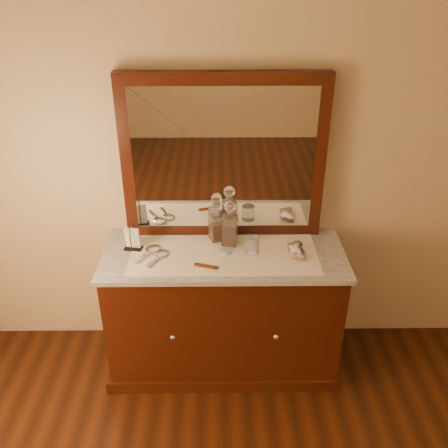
% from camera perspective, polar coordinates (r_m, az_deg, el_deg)
% --- Properties ---
extents(dresser_cabinet, '(1.40, 0.55, 0.82)m').
position_cam_1_polar(dresser_cabinet, '(3.12, -0.02, -10.26)').
color(dresser_cabinet, black).
rests_on(dresser_cabinet, floor).
extents(dresser_plinth, '(1.46, 0.59, 0.08)m').
position_cam_1_polar(dresser_plinth, '(3.37, -0.02, -15.15)').
color(dresser_plinth, black).
rests_on(dresser_plinth, floor).
extents(knob_left, '(0.04, 0.04, 0.04)m').
position_cam_1_polar(knob_left, '(2.89, -6.08, -13.18)').
color(knob_left, silver).
rests_on(knob_left, dresser_cabinet).
extents(knob_right, '(0.04, 0.04, 0.04)m').
position_cam_1_polar(knob_right, '(2.90, 6.14, -13.10)').
color(knob_right, silver).
rests_on(knob_right, dresser_cabinet).
extents(marble_top, '(1.44, 0.59, 0.03)m').
position_cam_1_polar(marble_top, '(2.87, -0.02, -3.67)').
color(marble_top, silver).
rests_on(marble_top, dresser_cabinet).
extents(mirror_frame, '(1.20, 0.08, 1.00)m').
position_cam_1_polar(mirror_frame, '(2.86, -0.07, 7.75)').
color(mirror_frame, black).
rests_on(mirror_frame, marble_top).
extents(mirror_glass, '(1.06, 0.01, 0.86)m').
position_cam_1_polar(mirror_glass, '(2.83, -0.07, 7.51)').
color(mirror_glass, white).
rests_on(mirror_glass, marble_top).
extents(lace_runner, '(1.10, 0.45, 0.00)m').
position_cam_1_polar(lace_runner, '(2.85, -0.02, -3.60)').
color(lace_runner, white).
rests_on(lace_runner, marble_top).
extents(pin_dish, '(0.08, 0.08, 0.01)m').
position_cam_1_polar(pin_dish, '(2.86, 0.24, -3.18)').
color(pin_dish, white).
rests_on(pin_dish, lace_runner).
extents(comb, '(0.14, 0.07, 0.01)m').
position_cam_1_polar(comb, '(2.73, -2.11, -5.00)').
color(comb, '#663312').
rests_on(comb, lace_runner).
extents(napkin_rack, '(0.12, 0.08, 0.16)m').
position_cam_1_polar(napkin_rack, '(2.92, -10.75, -1.80)').
color(napkin_rack, black).
rests_on(napkin_rack, marble_top).
extents(decanter_left, '(0.10, 0.10, 0.26)m').
position_cam_1_polar(decanter_left, '(2.94, -0.88, -0.13)').
color(decanter_left, '#934D15').
rests_on(decanter_left, lace_runner).
extents(decanter_right, '(0.10, 0.10, 0.29)m').
position_cam_1_polar(decanter_right, '(2.89, 0.68, -0.41)').
color(decanter_right, '#934D15').
rests_on(decanter_right, lace_runner).
extents(brush_near, '(0.14, 0.18, 0.05)m').
position_cam_1_polar(brush_near, '(2.85, 8.59, -3.26)').
color(brush_near, '#A37F64').
rests_on(brush_near, lace_runner).
extents(brush_far, '(0.12, 0.19, 0.05)m').
position_cam_1_polar(brush_far, '(2.87, 8.51, -3.00)').
color(brush_far, '#A37F64').
rests_on(brush_far, lace_runner).
extents(hand_mirror_outer, '(0.16, 0.22, 0.02)m').
position_cam_1_polar(hand_mirror_outer, '(2.89, -8.63, -3.11)').
color(hand_mirror_outer, silver).
rests_on(hand_mirror_outer, lace_runner).
extents(hand_mirror_inner, '(0.13, 0.20, 0.02)m').
position_cam_1_polar(hand_mirror_inner, '(2.84, -7.57, -3.68)').
color(hand_mirror_inner, silver).
rests_on(hand_mirror_inner, lace_runner).
extents(tumblers, '(0.09, 0.09, 0.10)m').
position_cam_1_polar(tumblers, '(2.84, 3.33, -2.49)').
color(tumblers, white).
rests_on(tumblers, lace_runner).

